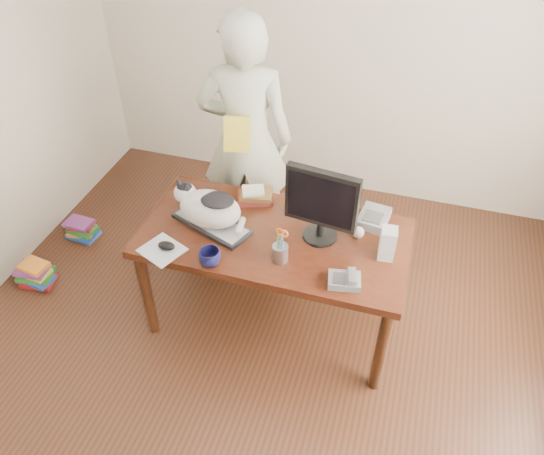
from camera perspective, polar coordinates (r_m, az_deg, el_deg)
The scene contains 18 objects.
room at distance 2.35m, azimuth -3.91°, elevation 0.87°, with size 4.50×4.50×4.50m.
desk at distance 3.33m, azimuth 0.65°, elevation -1.85°, with size 1.60×0.80×0.75m.
keyboard at distance 3.25m, azimuth -6.52°, elevation 0.41°, with size 0.54×0.36×0.03m.
cat at distance 3.18m, azimuth -6.93°, elevation 2.25°, with size 0.49×0.36×0.28m.
monitor at distance 2.99m, azimuth 5.35°, elevation 2.71°, with size 0.43×0.23×0.48m.
pen_cup at distance 2.98m, azimuth 0.91°, elevation -2.54°, with size 0.10×0.10×0.23m.
mousepad at distance 3.14m, azimuth -11.73°, elevation -2.38°, with size 0.29×0.28×0.01m.
mouse at distance 3.13m, azimuth -11.30°, elevation -1.93°, with size 0.12×0.10×0.04m.
coffee_mug at distance 2.98m, azimuth -6.70°, elevation -3.21°, with size 0.12×0.12×0.10m, color black.
phone at distance 2.90m, azimuth 7.87°, elevation -5.62°, with size 0.19×0.17×0.08m.
speaker at distance 3.04m, azimuth 12.33°, elevation -1.68°, with size 0.10×0.11×0.20m.
baseball at distance 3.18m, azimuth 9.26°, elevation -0.53°, with size 0.07×0.07×0.07m.
book_stack at distance 3.42m, azimuth -1.81°, elevation 3.47°, with size 0.26×0.22×0.08m.
calculator at distance 3.30m, azimuth 10.89°, elevation 1.00°, with size 0.20×0.24×0.07m.
person at distance 3.75m, azimuth -2.82°, elevation 9.35°, with size 0.66×0.43×1.81m, color white.
held_book at distance 3.54m, azimuth -3.82°, elevation 9.99°, with size 0.19×0.13×0.24m.
book_pile_a at distance 4.23m, azimuth -24.07°, elevation -4.59°, with size 0.27×0.22×0.18m.
book_pile_b at distance 4.52m, azimuth -19.79°, elevation -0.16°, with size 0.26×0.20×0.15m.
Camera 1 is at (0.68, -1.68, 2.85)m, focal length 35.00 mm.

